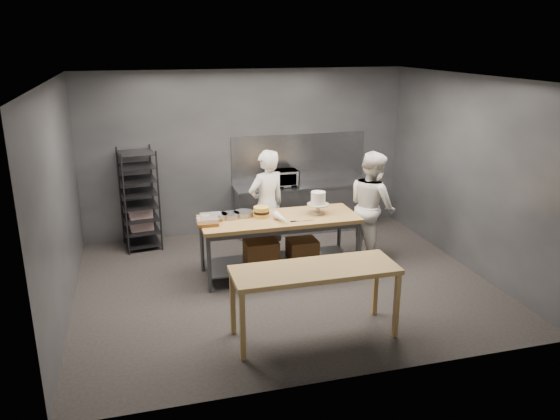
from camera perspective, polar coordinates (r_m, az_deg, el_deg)
name	(u,v)px	position (r m, az deg, el deg)	size (l,w,h in m)	color
ground	(283,283)	(8.27, 0.36, -7.61)	(6.00, 6.00, 0.00)	black
back_wall	(247,153)	(10.12, -3.47, 6.02)	(6.00, 0.04, 3.00)	#4C4F54
work_table	(279,239)	(8.38, -0.11, -3.01)	(2.40, 0.90, 0.92)	olive
near_counter	(315,275)	(6.58, 3.65, -6.74)	(2.00, 0.70, 0.90)	#A28243
back_counter	(303,207)	(10.33, 2.44, 0.26)	(2.60, 0.60, 0.90)	slate
splashback_panel	(299,158)	(10.38, 2.00, 5.48)	(2.60, 0.02, 0.90)	slate
speed_rack	(140,200)	(9.68, -14.46, 1.02)	(0.68, 0.72, 1.75)	black
chef_behind	(267,206)	(8.84, -1.39, 0.46)	(0.67, 0.44, 1.84)	white
chef_right	(372,206)	(8.98, 9.60, 0.39)	(0.88, 0.69, 1.81)	white
microwave	(283,178)	(10.05, 0.27, 3.34)	(0.54, 0.37, 0.30)	black
frosted_cake_stand	(318,200)	(8.39, 4.00, 1.02)	(0.34, 0.34, 0.35)	#BDB397
layer_cake	(262,212)	(8.26, -1.95, -0.20)	(0.24, 0.24, 0.16)	gold
cake_pans	(232,215)	(8.28, -5.05, -0.53)	(0.66, 0.32, 0.07)	gray
piping_bag	(281,218)	(8.03, 0.14, -0.86)	(0.12, 0.12, 0.38)	silver
offset_spatula	(299,221)	(8.08, 2.00, -1.16)	(0.36, 0.02, 0.02)	slate
pastry_clamshells	(209,220)	(8.05, -7.41, -1.00)	(0.39, 0.41, 0.11)	brown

